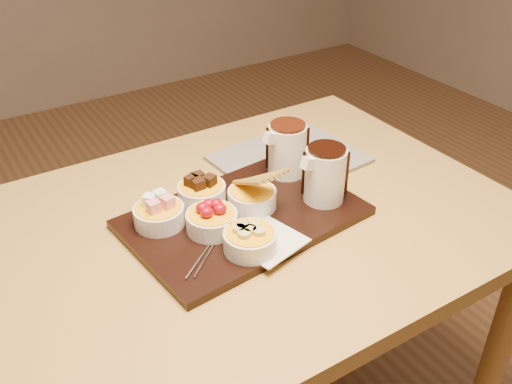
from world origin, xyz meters
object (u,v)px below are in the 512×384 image
bowl_strawberries (212,221)px  pitcher_milk_chocolate (287,150)px  newspaper (289,159)px  serving_board (244,217)px  pitcher_dark_chocolate (325,175)px  dining_table (226,262)px

bowl_strawberries → pitcher_milk_chocolate: bearing=22.4°
pitcher_milk_chocolate → newspaper: 0.11m
serving_board → pitcher_dark_chocolate: 0.19m
serving_board → newspaper: 0.27m
pitcher_dark_chocolate → pitcher_milk_chocolate: same height
bowl_strawberries → pitcher_milk_chocolate: 0.27m
dining_table → pitcher_milk_chocolate: 0.28m
pitcher_dark_chocolate → pitcher_milk_chocolate: size_ratio=1.00×
serving_board → bowl_strawberries: bearing=-176.4°
pitcher_dark_chocolate → pitcher_milk_chocolate: bearing=85.6°
bowl_strawberries → pitcher_milk_chocolate: size_ratio=0.86×
dining_table → pitcher_dark_chocolate: size_ratio=10.35×
dining_table → pitcher_milk_chocolate: (0.20, 0.08, 0.17)m
pitcher_milk_chocolate → newspaper: (0.05, 0.07, -0.07)m
pitcher_dark_chocolate → newspaper: (0.05, 0.20, -0.07)m
dining_table → newspaper: bearing=29.0°
pitcher_milk_chocolate → newspaper: pitcher_milk_chocolate is taller
dining_table → pitcher_dark_chocolate: bearing=-14.5°
dining_table → bowl_strawberries: size_ratio=12.00×
serving_board → bowl_strawberries: size_ratio=4.60×
dining_table → serving_board: serving_board is taller
serving_board → bowl_strawberries: 0.08m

